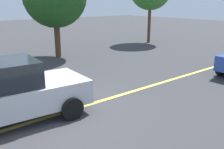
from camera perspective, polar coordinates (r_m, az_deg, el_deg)
ground_plane at (r=7.47m, az=-14.68°, el=-9.45°), size 80.00×80.00×0.00m
lane_marking_centre at (r=8.99m, az=2.91°, el=-4.40°), size 28.00×0.16×0.01m
car_silver_mid_road at (r=7.26m, az=-23.55°, el=-3.86°), size 4.52×2.23×1.70m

